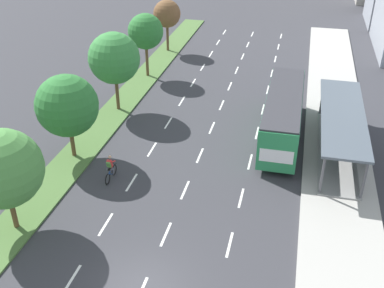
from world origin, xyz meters
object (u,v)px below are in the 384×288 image
object	(u,v)px
bus_shelter	(345,129)
cyclist	(110,169)
median_tree_nearest	(3,169)
median_tree_third	(114,58)
bus	(283,112)
median_tree_second	(67,106)
median_tree_fourth	(146,32)
median_tree_fifth	(167,14)

from	to	relation	value
bus_shelter	cyclist	distance (m)	16.00
median_tree_nearest	median_tree_third	size ratio (longest dim) A/B	0.91
cyclist	bus	bearing A→B (deg)	38.87
bus	median_tree_second	distance (m)	15.12
median_tree_third	bus	bearing A→B (deg)	-6.34
bus	median_tree_fourth	distance (m)	16.40
bus	median_tree_second	xyz separation A→B (m)	(-13.68, -6.17, 1.82)
cyclist	median_tree_third	bearing A→B (deg)	108.78
median_tree_second	median_tree_third	bearing A→B (deg)	88.05
cyclist	median_tree_fifth	world-z (taller)	median_tree_fifth
median_tree_nearest	median_tree_fifth	xyz separation A→B (m)	(-0.19, 30.64, 0.24)
median_tree_fourth	median_tree_fifth	world-z (taller)	median_tree_fourth
median_tree_nearest	median_tree_fourth	xyz separation A→B (m)	(-0.00, 22.98, 0.52)
bus_shelter	bus	world-z (taller)	bus
median_tree_fourth	median_tree_third	bearing A→B (deg)	-90.14
bus_shelter	median_tree_fifth	world-z (taller)	median_tree_fifth
median_tree_second	median_tree_fifth	distance (m)	22.98
median_tree_second	bus	bearing A→B (deg)	24.27
bus	median_tree_nearest	distance (m)	19.34
median_tree_second	median_tree_fifth	size ratio (longest dim) A/B	1.06
median_tree_nearest	bus	bearing A→B (deg)	45.90
median_tree_second	median_tree_third	distance (m)	7.69
bus_shelter	cyclist	world-z (taller)	bus_shelter
bus	median_tree_fifth	size ratio (longest dim) A/B	2.06
median_tree_nearest	median_tree_fifth	size ratio (longest dim) A/B	1.07
cyclist	median_tree_second	size ratio (longest dim) A/B	0.31
cyclist	median_tree_third	xyz separation A→B (m)	(-3.29, 9.66, 3.69)
bus_shelter	median_tree_nearest	size ratio (longest dim) A/B	2.04
bus	cyclist	world-z (taller)	bus
median_tree_fifth	median_tree_second	bearing A→B (deg)	-90.24
median_tree_nearest	median_tree_fifth	distance (m)	30.64
bus_shelter	median_tree_third	size ratio (longest dim) A/B	1.86
bus	median_tree_fifth	distance (m)	21.71
median_tree_fourth	median_tree_fifth	size ratio (longest dim) A/B	1.09
bus_shelter	median_tree_fourth	xyz separation A→B (m)	(-17.68, 10.45, 2.54)
median_tree_nearest	median_tree_second	bearing A→B (deg)	92.10
bus	cyclist	size ratio (longest dim) A/B	6.20
bus_shelter	median_tree_third	distance (m)	18.11
bus	bus_shelter	bearing A→B (deg)	-16.92
median_tree_fifth	cyclist	bearing A→B (deg)	-82.13
median_tree_nearest	median_tree_fifth	world-z (taller)	median_tree_nearest
bus_shelter	median_tree_nearest	bearing A→B (deg)	-144.68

